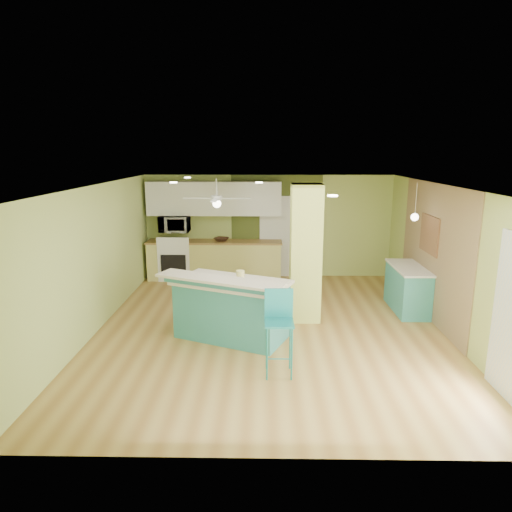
{
  "coord_description": "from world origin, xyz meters",
  "views": [
    {
      "loc": [
        -0.11,
        -7.57,
        3.07
      ],
      "look_at": [
        -0.25,
        0.4,
        1.22
      ],
      "focal_mm": 32.0,
      "sensor_mm": 36.0,
      "label": 1
    }
  ],
  "objects_px": {
    "side_counter": "(407,288)",
    "fruit_bowl": "(221,239)",
    "bar_stool": "(279,318)",
    "canister": "(240,275)",
    "peninsula": "(231,308)"
  },
  "relations": [
    {
      "from": "peninsula",
      "to": "bar_stool",
      "type": "relative_size",
      "value": 1.88
    },
    {
      "from": "bar_stool",
      "to": "side_counter",
      "type": "relative_size",
      "value": 0.88
    },
    {
      "from": "bar_stool",
      "to": "side_counter",
      "type": "height_order",
      "value": "bar_stool"
    },
    {
      "from": "side_counter",
      "to": "fruit_bowl",
      "type": "xyz_separation_m",
      "value": [
        -3.83,
        2.2,
        0.54
      ]
    },
    {
      "from": "side_counter",
      "to": "canister",
      "type": "relative_size",
      "value": 9.3
    },
    {
      "from": "side_counter",
      "to": "fruit_bowl",
      "type": "relative_size",
      "value": 4.02
    },
    {
      "from": "bar_stool",
      "to": "canister",
      "type": "bearing_deg",
      "value": 113.4
    },
    {
      "from": "peninsula",
      "to": "side_counter",
      "type": "xyz_separation_m",
      "value": [
        3.35,
        1.4,
        -0.08
      ]
    },
    {
      "from": "side_counter",
      "to": "bar_stool",
      "type": "bearing_deg",
      "value": -134.8
    },
    {
      "from": "peninsula",
      "to": "fruit_bowl",
      "type": "xyz_separation_m",
      "value": [
        -0.49,
        3.6,
        0.46
      ]
    },
    {
      "from": "peninsula",
      "to": "fruit_bowl",
      "type": "relative_size",
      "value": 6.65
    },
    {
      "from": "fruit_bowl",
      "to": "canister",
      "type": "height_order",
      "value": "canister"
    },
    {
      "from": "peninsula",
      "to": "bar_stool",
      "type": "height_order",
      "value": "bar_stool"
    },
    {
      "from": "peninsula",
      "to": "side_counter",
      "type": "bearing_deg",
      "value": 46.16
    },
    {
      "from": "bar_stool",
      "to": "fruit_bowl",
      "type": "xyz_separation_m",
      "value": [
        -1.24,
        4.82,
        0.18
      ]
    }
  ]
}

